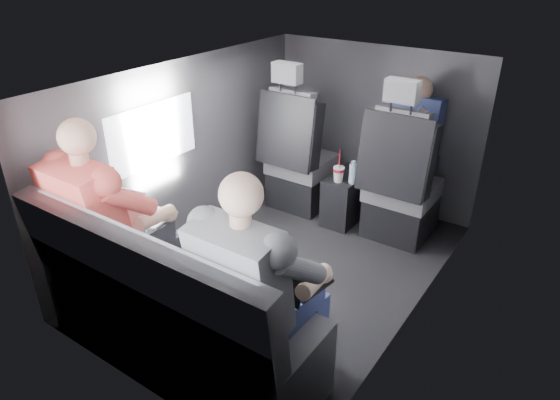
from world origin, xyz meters
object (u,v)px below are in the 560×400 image
Objects in this scene: passenger_front_right at (413,136)px; passenger_rear_right at (259,288)px; front_seat_right at (400,190)px; passenger_rear_left at (110,222)px; water_bottle at (353,173)px; soda_cup at (339,173)px; laptop_white at (137,213)px; laptop_black at (287,275)px; front_seat_left at (298,164)px; center_console at (347,197)px; rear_bench at (174,316)px.

passenger_rear_right is at bearing -87.86° from passenger_front_right.
front_seat_right is 0.99× the size of passenger_rear_left.
passenger_front_right is (0.31, 0.34, 0.26)m from water_bottle.
front_seat_right is 4.79× the size of soda_cup.
passenger_front_right is (0.95, 1.88, 0.11)m from laptop_white.
passenger_rear_left is (-1.08, -0.16, 0.02)m from laptop_black.
passenger_rear_left reaches higher than laptop_white.
front_seat_left and front_seat_right have the same top height.
front_seat_left is 1.01× the size of passenger_rear_right.
front_seat_left is 2.64× the size of center_console.
rear_bench is 1.79m from soda_cup.
passenger_rear_left is 1.67× the size of passenger_front_right.
front_seat_left reaches higher than laptop_white.
front_seat_left reaches higher than rear_bench.
passenger_front_right is (0.42, 0.38, 0.28)m from soda_cup.
laptop_black is 0.29× the size of passenger_rear_right.
center_console is at bearing 107.57° from laptop_black.
front_seat_right is at bearing -5.07° from center_console.
water_bottle is 0.14× the size of passenger_rear_left.
center_console is at bearing 104.87° from passenger_rear_right.
front_seat_left is 7.07× the size of water_bottle.
center_console is 0.63× the size of passenger_front_right.
water_bottle is 1.67m from laptop_white.
passenger_rear_right is at bearing -88.72° from front_seat_right.
laptop_white is (-0.54, -1.67, 0.43)m from center_console.
front_seat_left reaches higher than laptop_black.
front_seat_right reaches higher than rear_bench.
laptop_white is at bearing -107.95° from center_console.
front_seat_left is 1.83m from passenger_rear_left.
passenger_rear_right reaches higher than passenger_front_right.
center_console is 1.96m from passenger_rear_right.
passenger_front_right is (-0.04, 0.26, 0.35)m from front_seat_right.
laptop_black is (0.54, -1.52, 0.17)m from soda_cup.
water_bottle is at bearing 105.54° from laptop_black.
front_seat_left is at bearing -163.36° from passenger_front_right.
front_seat_left reaches higher than water_bottle.
center_console is 0.72m from passenger_front_right.
rear_bench is 1.28× the size of passenger_rear_right.
passenger_front_right reaches higher than soda_cup.
front_seat_right is at bearing 61.10° from passenger_rear_left.
passenger_rear_left reaches higher than soda_cup.
water_bottle is 0.50× the size of laptop_white.
passenger_rear_left is at bearing -114.95° from passenger_front_right.
front_seat_left is 0.96m from passenger_front_right.
laptop_black is 0.47× the size of passenger_front_right.
laptop_black reaches higher than water_bottle.
passenger_rear_left reaches higher than front_seat_right.
laptop_black reaches higher than soda_cup.
soda_cup is (-0.00, 1.78, 0.16)m from rear_bench.
soda_cup is at bearing -15.39° from front_seat_left.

